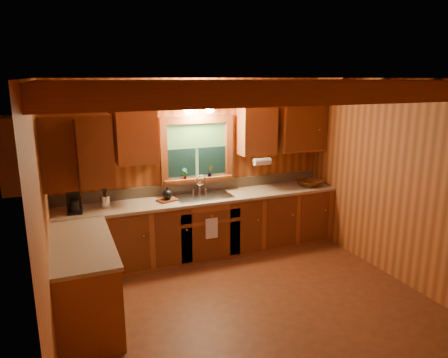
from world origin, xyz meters
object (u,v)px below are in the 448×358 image
at_px(sink, 203,199).
at_px(coffee_maker, 74,200).
at_px(cutting_board, 167,200).
at_px(wicker_basket, 309,183).

xyz_separation_m(sink, coffee_maker, (-1.79, -0.04, 0.21)).
height_order(sink, cutting_board, sink).
distance_m(sink, coffee_maker, 1.80).
relative_size(sink, coffee_maker, 2.50).
height_order(sink, coffee_maker, coffee_maker).
relative_size(coffee_maker, wicker_basket, 0.82).
bearing_deg(coffee_maker, sink, 5.94).
bearing_deg(sink, wicker_basket, -2.52).
height_order(sink, wicker_basket, sink).
bearing_deg(wicker_basket, sink, 177.48).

